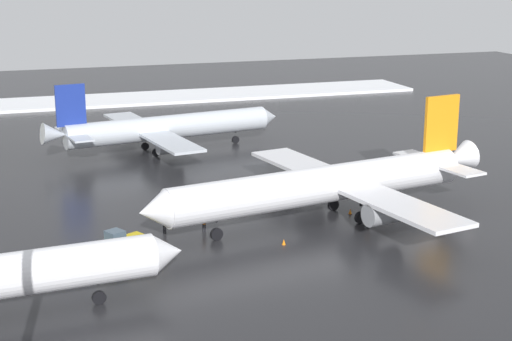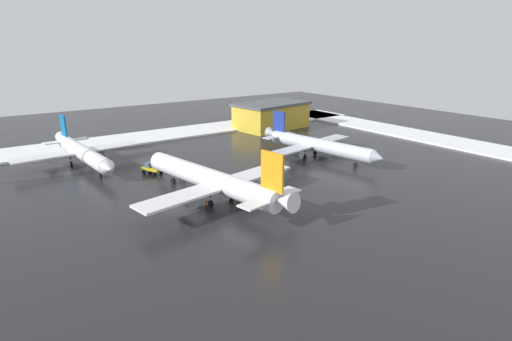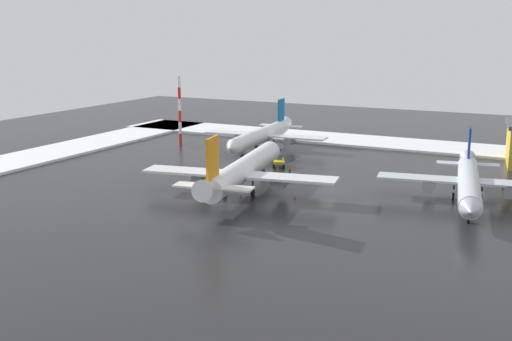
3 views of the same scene
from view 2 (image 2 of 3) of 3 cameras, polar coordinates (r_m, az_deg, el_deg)
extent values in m
plane|color=#232326|center=(86.79, -1.15, -0.97)|extent=(240.00, 240.00, 0.00)
cube|color=white|center=(129.76, -13.70, 4.90)|extent=(152.00, 16.00, 0.55)
cube|color=white|center=(134.84, 23.20, 4.44)|extent=(14.00, 116.00, 0.55)
cylinder|color=white|center=(74.13, -6.76, -1.15)|extent=(9.79, 33.86, 3.82)
cone|color=white|center=(88.49, -14.22, 1.52)|extent=(4.05, 3.30, 3.63)
cone|color=white|center=(61.43, 4.15, -4.42)|extent=(3.91, 4.53, 3.72)
cube|color=white|center=(66.56, -11.09, -3.88)|extent=(15.26, 7.48, 0.40)
cylinder|color=gray|center=(68.58, -9.76, -4.16)|extent=(2.90, 4.16, 2.25)
cube|color=white|center=(77.72, 0.10, -0.40)|extent=(15.26, 7.48, 0.40)
cylinder|color=gray|center=(76.95, -1.37, -1.47)|extent=(2.90, 4.16, 2.25)
cube|color=orange|center=(61.69, 2.33, -0.19)|extent=(1.20, 4.50, 6.29)
cube|color=white|center=(61.02, -0.01, -4.75)|extent=(5.83, 3.84, 0.27)
cube|color=white|center=(65.67, 4.12, -3.15)|extent=(5.83, 3.84, 0.27)
cylinder|color=black|center=(83.76, -11.82, -0.42)|extent=(0.27, 0.27, 0.79)
cylinder|color=black|center=(84.26, -11.75, -1.47)|extent=(0.61, 1.29, 1.24)
cylinder|color=black|center=(70.76, -6.55, -3.52)|extent=(0.27, 0.27, 0.79)
cylinder|color=black|center=(71.36, -6.50, -4.74)|extent=(0.61, 1.29, 1.24)
cylinder|color=black|center=(73.75, -3.57, -2.55)|extent=(0.27, 0.27, 0.79)
cylinder|color=black|center=(74.32, -3.55, -3.73)|extent=(0.61, 1.29, 1.24)
cylinder|color=silver|center=(101.13, 9.10, 3.54)|extent=(8.26, 29.83, 3.36)
cone|color=silver|center=(92.96, 17.07, 1.74)|extent=(3.55, 2.87, 3.20)
cone|color=silver|center=(111.03, 2.34, 5.31)|extent=(3.41, 3.96, 3.27)
cube|color=silver|center=(109.32, 10.37, 4.36)|extent=(13.41, 6.44, 0.36)
cylinder|color=gray|center=(107.69, 9.95, 3.65)|extent=(2.51, 3.65, 1.98)
cube|color=silver|center=(96.77, 4.82, 2.89)|extent=(13.41, 6.44, 0.36)
cylinder|color=gray|center=(98.19, 5.77, 2.48)|extent=(2.51, 3.65, 1.98)
cube|color=navy|center=(108.74, 3.29, 7.00)|extent=(1.01, 3.96, 5.54)
cube|color=silver|center=(111.56, 4.36, 5.23)|extent=(5.11, 3.33, 0.24)
cube|color=silver|center=(107.24, 2.27, 4.76)|extent=(5.11, 3.33, 0.24)
cylinder|color=black|center=(95.99, 14.05, 1.56)|extent=(0.24, 0.24, 0.69)
cylinder|color=black|center=(96.39, 13.99, 0.74)|extent=(0.52, 1.13, 1.09)
cylinder|color=black|center=(104.89, 8.46, 3.24)|extent=(0.24, 0.24, 0.69)
cylinder|color=black|center=(105.25, 8.43, 2.48)|extent=(0.52, 1.13, 1.09)
cylinder|color=black|center=(101.53, 6.98, 2.82)|extent=(0.24, 0.24, 0.69)
cylinder|color=black|center=(101.90, 6.95, 2.04)|extent=(0.52, 1.13, 1.09)
cylinder|color=white|center=(101.36, -23.46, 2.33)|extent=(5.75, 29.96, 3.38)
cone|color=white|center=(86.51, -20.30, 0.27)|extent=(3.39, 2.63, 3.21)
cone|color=white|center=(116.61, -25.87, 4.16)|extent=(3.14, 3.76, 3.28)
cube|color=white|center=(106.59, -19.76, 3.28)|extent=(13.22, 5.39, 0.36)
cylinder|color=gray|center=(105.74, -20.61, 2.52)|extent=(2.25, 3.52, 1.99)
cube|color=white|center=(102.44, -28.25, 1.65)|extent=(13.22, 5.39, 0.36)
cylinder|color=gray|center=(102.59, -27.04, 1.27)|extent=(2.25, 3.52, 1.99)
cube|color=#0C5999|center=(113.65, -25.81, 5.76)|extent=(0.67, 3.99, 5.56)
cube|color=white|center=(114.93, -24.10, 4.11)|extent=(4.96, 2.96, 0.24)
cube|color=white|center=(113.54, -26.97, 3.58)|extent=(4.96, 2.96, 0.24)
cylinder|color=black|center=(92.09, -21.42, 0.18)|extent=(0.24, 0.24, 0.69)
cylinder|color=black|center=(92.50, -21.33, -0.67)|extent=(0.43, 1.12, 1.09)
cylinder|color=black|center=(105.08, -22.71, 2.08)|extent=(0.24, 0.24, 0.69)
cylinder|color=black|center=(105.44, -22.62, 1.32)|extent=(0.43, 1.12, 1.09)
cylinder|color=black|center=(103.97, -24.99, 1.64)|extent=(0.24, 0.24, 0.69)
cylinder|color=black|center=(104.33, -24.89, 0.88)|extent=(0.43, 1.12, 1.09)
cube|color=gold|center=(91.80, -14.62, 0.25)|extent=(4.06, 5.10, 0.50)
cube|color=#3F5160|center=(92.18, -15.08, 0.80)|extent=(1.97, 1.93, 1.10)
cylinder|color=black|center=(92.37, -15.73, -0.19)|extent=(0.70, 0.95, 0.90)
cylinder|color=black|center=(93.75, -14.92, 0.13)|extent=(0.70, 0.95, 0.90)
cylinder|color=black|center=(90.27, -14.23, -0.48)|extent=(0.70, 0.95, 0.90)
cylinder|color=black|center=(91.68, -13.42, -0.14)|extent=(0.70, 0.95, 0.90)
cylinder|color=black|center=(70.65, -7.02, -5.16)|extent=(0.16, 0.16, 0.85)
cylinder|color=black|center=(70.76, -7.16, -5.13)|extent=(0.16, 0.16, 0.85)
cylinder|color=orange|center=(70.43, -7.11, -4.60)|extent=(0.36, 0.36, 0.62)
sphere|color=tan|center=(70.27, -7.13, -4.27)|extent=(0.24, 0.24, 0.24)
cylinder|color=black|center=(85.73, -10.24, -1.19)|extent=(0.16, 0.16, 0.85)
cylinder|color=black|center=(85.90, -10.29, -1.15)|extent=(0.16, 0.16, 0.85)
cylinder|color=orange|center=(85.59, -10.29, -0.71)|extent=(0.36, 0.36, 0.62)
sphere|color=tan|center=(85.45, -10.31, -0.43)|extent=(0.24, 0.24, 0.24)
cylinder|color=black|center=(89.55, -10.77, -0.41)|extent=(0.16, 0.16, 0.85)
cylinder|color=black|center=(89.37, -10.81, -0.44)|extent=(0.16, 0.16, 0.85)
cylinder|color=orange|center=(89.24, -10.81, 0.02)|extent=(0.36, 0.36, 0.62)
sphere|color=tan|center=(89.12, -10.83, 0.29)|extent=(0.24, 0.24, 0.24)
cube|color=gold|center=(138.27, 2.22, 7.72)|extent=(25.76, 17.29, 8.00)
cube|color=#4C4F54|center=(137.59, 2.24, 9.52)|extent=(26.89, 18.43, 0.80)
cone|color=orange|center=(79.59, -0.26, -2.49)|extent=(0.36, 0.36, 0.55)
cone|color=orange|center=(78.24, -12.16, -3.27)|extent=(0.36, 0.36, 0.55)
cone|color=orange|center=(72.66, -4.12, -4.54)|extent=(0.36, 0.36, 0.55)
camera|label=1|loc=(99.78, -58.52, 8.36)|focal=55.00mm
camera|label=3|loc=(89.52, 76.99, 3.94)|focal=45.00mm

